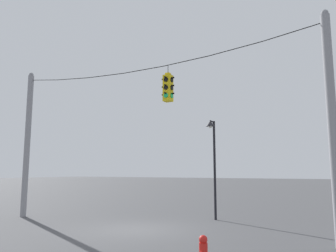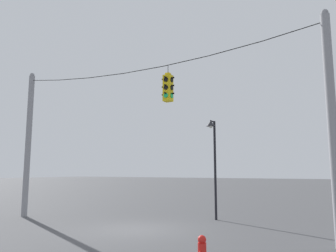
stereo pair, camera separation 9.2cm
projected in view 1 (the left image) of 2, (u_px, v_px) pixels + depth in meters
name	position (u px, v px, depth m)	size (l,w,h in m)	color
ground_plane	(136.00, 230.00, 13.41)	(200.00, 200.00, 0.00)	#4C4C4F
utility_pole_left	(27.00, 143.00, 17.80)	(0.30, 0.30, 7.86)	gray
utility_pole_right	(332.00, 124.00, 10.66)	(0.30, 0.30, 7.86)	gray
span_wire	(142.00, 66.00, 14.66)	(14.89, 0.03, 0.58)	black
traffic_light_over_intersection	(168.00, 88.00, 13.87)	(0.58, 0.58, 1.58)	yellow
street_lamp	(213.00, 148.00, 16.41)	(0.45, 0.78, 4.93)	black
fire_hydrant	(203.00, 250.00, 8.35)	(0.22, 0.30, 0.75)	red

